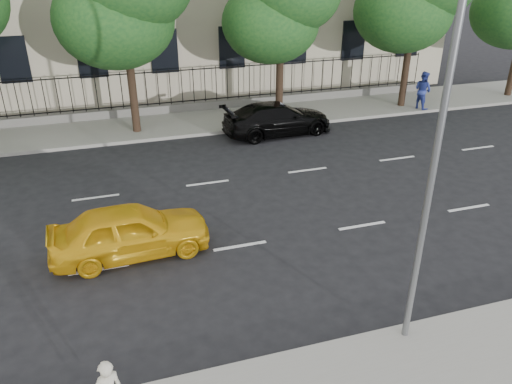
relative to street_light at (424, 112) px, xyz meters
The scene contains 8 objects.
ground 5.99m from the street_light, 144.73° to the left, with size 120.00×120.00×0.00m, color black.
far_sidewalk 16.75m from the street_light, 99.01° to the left, with size 60.00×4.00×0.15m, color gray.
lane_markings 8.67m from the street_light, 110.98° to the left, with size 49.60×4.62×0.01m, color silver, non-canonical shape.
iron_fence 18.21m from the street_light, 98.14° to the left, with size 30.00×0.50×2.20m.
street_light is the anchor object (origin of this frame).
yellow_taxi 8.56m from the street_light, 139.04° to the left, with size 1.78×4.43×1.51m, color gold.
black_sedan 13.91m from the street_light, 82.37° to the left, with size 2.07×5.10×1.48m, color black.
pedestrian_far 17.89m from the street_light, 54.36° to the left, with size 0.95×0.74×1.95m, color #2D3C96.
Camera 1 is at (-3.21, -9.50, 7.99)m, focal length 35.00 mm.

